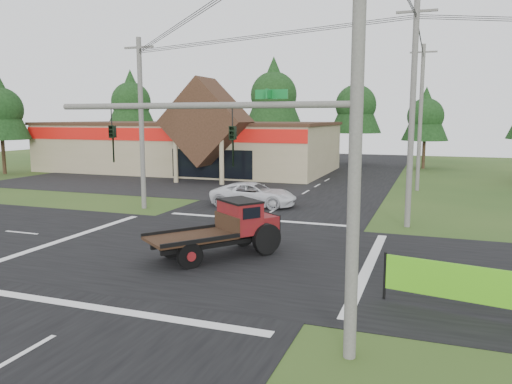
% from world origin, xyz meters
% --- Properties ---
extents(ground, '(120.00, 120.00, 0.00)m').
position_xyz_m(ground, '(0.00, 0.00, 0.00)').
color(ground, '#264418').
rests_on(ground, ground).
extents(road_ns, '(12.00, 120.00, 0.02)m').
position_xyz_m(road_ns, '(0.00, 0.00, 0.01)').
color(road_ns, black).
rests_on(road_ns, ground).
extents(road_ew, '(120.00, 12.00, 0.02)m').
position_xyz_m(road_ew, '(0.00, 0.00, 0.01)').
color(road_ew, black).
rests_on(road_ew, ground).
extents(parking_apron, '(28.00, 14.00, 0.02)m').
position_xyz_m(parking_apron, '(-14.00, 19.00, 0.01)').
color(parking_apron, black).
rests_on(parking_apron, ground).
extents(cvs_building, '(30.40, 18.20, 9.19)m').
position_xyz_m(cvs_building, '(-15.70, 29.57, 2.78)').
color(cvs_building, '#978C66').
rests_on(cvs_building, ground).
extents(traffic_signal_mast, '(8.12, 0.24, 7.00)m').
position_xyz_m(traffic_signal_mast, '(5.82, -7.50, 4.43)').
color(traffic_signal_mast, '#595651').
rests_on(traffic_signal_mast, ground).
extents(utility_pole_nr, '(2.00, 0.30, 11.00)m').
position_xyz_m(utility_pole_nr, '(7.50, -7.50, 5.64)').
color(utility_pole_nr, '#595651').
rests_on(utility_pole_nr, ground).
extents(utility_pole_nw, '(2.00, 0.30, 10.50)m').
position_xyz_m(utility_pole_nw, '(-8.00, 8.00, 5.39)').
color(utility_pole_nw, '#595651').
rests_on(utility_pole_nw, ground).
extents(utility_pole_ne, '(2.00, 0.30, 11.50)m').
position_xyz_m(utility_pole_ne, '(8.00, 8.00, 5.89)').
color(utility_pole_ne, '#595651').
rests_on(utility_pole_ne, ground).
extents(utility_pole_n, '(2.00, 0.30, 11.20)m').
position_xyz_m(utility_pole_n, '(8.00, 22.00, 5.74)').
color(utility_pole_n, '#595651').
rests_on(utility_pole_n, ground).
extents(tree_row_a, '(6.72, 6.72, 12.12)m').
position_xyz_m(tree_row_a, '(-30.00, 40.00, 8.05)').
color(tree_row_a, '#332316').
rests_on(tree_row_a, ground).
extents(tree_row_b, '(5.60, 5.60, 10.10)m').
position_xyz_m(tree_row_b, '(-20.00, 42.00, 6.70)').
color(tree_row_b, '#332316').
rests_on(tree_row_b, ground).
extents(tree_row_c, '(7.28, 7.28, 13.13)m').
position_xyz_m(tree_row_c, '(-10.00, 41.00, 8.72)').
color(tree_row_c, '#332316').
rests_on(tree_row_c, ground).
extents(tree_row_d, '(6.16, 6.16, 11.11)m').
position_xyz_m(tree_row_d, '(0.00, 42.00, 7.38)').
color(tree_row_d, '#332316').
rests_on(tree_row_d, ground).
extents(tree_row_e, '(5.04, 5.04, 9.09)m').
position_xyz_m(tree_row_e, '(8.00, 40.00, 6.03)').
color(tree_row_e, '#332316').
rests_on(tree_row_e, ground).
extents(tree_side_w, '(5.60, 5.60, 10.10)m').
position_xyz_m(tree_side_w, '(-32.00, 20.00, 6.70)').
color(tree_side_w, '#332316').
rests_on(tree_side_w, ground).
extents(antique_flatbed_truck, '(5.12, 5.72, 2.34)m').
position_xyz_m(antique_flatbed_truck, '(0.92, -0.63, 1.17)').
color(antique_flatbed_truck, maroon).
rests_on(antique_flatbed_truck, ground).
extents(roadside_banner, '(4.45, 0.94, 1.54)m').
position_xyz_m(roadside_banner, '(10.07, -3.67, 0.77)').
color(roadside_banner, '#51AE17').
rests_on(roadside_banner, ground).
extents(white_pickup, '(5.66, 2.89, 1.53)m').
position_xyz_m(white_pickup, '(-1.71, 11.04, 0.77)').
color(white_pickup, white).
rests_on(white_pickup, ground).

